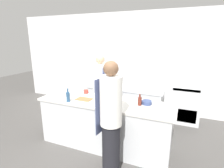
{
  "coord_description": "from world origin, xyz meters",
  "views": [
    {
      "loc": [
        1.31,
        -2.81,
        2.06
      ],
      "look_at": [
        0.0,
        0.35,
        1.17
      ],
      "focal_mm": 28.0,
      "sensor_mm": 36.0,
      "label": 1
    }
  ],
  "objects_px": {
    "bowl_prep_small": "(68,94)",
    "bowl_ceramic_blue": "(147,102)",
    "oven_range": "(185,103)",
    "bottle_cooking_oil": "(106,102)",
    "chef_at_stove": "(101,92)",
    "chef_at_prep_near": "(111,119)",
    "bottle_wine": "(68,97)",
    "bottle_vinegar": "(140,101)",
    "bottle_olive_oil": "(101,99)",
    "cup": "(86,92)",
    "bowl_mixing_large": "(100,95)"
  },
  "relations": [
    {
      "from": "bottle_olive_oil",
      "to": "bottle_wine",
      "type": "distance_m",
      "value": 0.62
    },
    {
      "from": "bottle_vinegar",
      "to": "bottle_wine",
      "type": "bearing_deg",
      "value": -165.18
    },
    {
      "from": "bottle_vinegar",
      "to": "bowl_prep_small",
      "type": "distance_m",
      "value": 1.5
    },
    {
      "from": "bottle_vinegar",
      "to": "bowl_ceramic_blue",
      "type": "relative_size",
      "value": 1.1
    },
    {
      "from": "bowl_mixing_large",
      "to": "bowl_prep_small",
      "type": "relative_size",
      "value": 0.87
    },
    {
      "from": "bottle_olive_oil",
      "to": "bottle_cooking_oil",
      "type": "bearing_deg",
      "value": -35.91
    },
    {
      "from": "bottle_vinegar",
      "to": "bottle_cooking_oil",
      "type": "xyz_separation_m",
      "value": [
        -0.51,
        -0.32,
        0.01
      ]
    },
    {
      "from": "bowl_prep_small",
      "to": "bowl_ceramic_blue",
      "type": "xyz_separation_m",
      "value": [
        1.6,
        0.13,
        -0.01
      ]
    },
    {
      "from": "bottle_cooking_oil",
      "to": "bowl_prep_small",
      "type": "xyz_separation_m",
      "value": [
        -0.98,
        0.28,
        -0.05
      ]
    },
    {
      "from": "bottle_olive_oil",
      "to": "chef_at_prep_near",
      "type": "bearing_deg",
      "value": -49.09
    },
    {
      "from": "bottle_olive_oil",
      "to": "oven_range",
      "type": "bearing_deg",
      "value": 53.43
    },
    {
      "from": "bowl_prep_small",
      "to": "cup",
      "type": "xyz_separation_m",
      "value": [
        0.27,
        0.27,
        -0.0
      ]
    },
    {
      "from": "bottle_cooking_oil",
      "to": "bowl_prep_small",
      "type": "relative_size",
      "value": 0.84
    },
    {
      "from": "chef_at_prep_near",
      "to": "bottle_wine",
      "type": "height_order",
      "value": "chef_at_prep_near"
    },
    {
      "from": "bowl_prep_small",
      "to": "bowl_ceramic_blue",
      "type": "distance_m",
      "value": 1.61
    },
    {
      "from": "chef_at_stove",
      "to": "cup",
      "type": "bearing_deg",
      "value": -13.69
    },
    {
      "from": "chef_at_stove",
      "to": "bottle_vinegar",
      "type": "xyz_separation_m",
      "value": [
        1.06,
        -0.61,
        0.14
      ]
    },
    {
      "from": "bowl_ceramic_blue",
      "to": "cup",
      "type": "xyz_separation_m",
      "value": [
        -1.33,
        0.14,
        0.01
      ]
    },
    {
      "from": "oven_range",
      "to": "bottle_cooking_oil",
      "type": "relative_size",
      "value": 4.2
    },
    {
      "from": "bottle_olive_oil",
      "to": "bowl_ceramic_blue",
      "type": "height_order",
      "value": "bottle_olive_oil"
    },
    {
      "from": "bowl_ceramic_blue",
      "to": "cup",
      "type": "relative_size",
      "value": 1.86
    },
    {
      "from": "chef_at_prep_near",
      "to": "bowl_prep_small",
      "type": "relative_size",
      "value": 6.61
    },
    {
      "from": "chef_at_prep_near",
      "to": "bowl_mixing_large",
      "type": "xyz_separation_m",
      "value": [
        -0.56,
        0.78,
        0.06
      ]
    },
    {
      "from": "bottle_vinegar",
      "to": "bowl_prep_small",
      "type": "bearing_deg",
      "value": -178.59
    },
    {
      "from": "chef_at_stove",
      "to": "bowl_ceramic_blue",
      "type": "distance_m",
      "value": 1.28
    },
    {
      "from": "chef_at_prep_near",
      "to": "cup",
      "type": "bearing_deg",
      "value": 55.83
    },
    {
      "from": "bowl_ceramic_blue",
      "to": "cup",
      "type": "bearing_deg",
      "value": 174.06
    },
    {
      "from": "bowl_prep_small",
      "to": "chef_at_stove",
      "type": "bearing_deg",
      "value": 55.97
    },
    {
      "from": "oven_range",
      "to": "bottle_olive_oil",
      "type": "height_order",
      "value": "bottle_olive_oil"
    },
    {
      "from": "bottle_vinegar",
      "to": "bottle_wine",
      "type": "relative_size",
      "value": 0.79
    },
    {
      "from": "bottle_vinegar",
      "to": "bottle_cooking_oil",
      "type": "relative_size",
      "value": 0.9
    },
    {
      "from": "bowl_ceramic_blue",
      "to": "bottle_vinegar",
      "type": "bearing_deg",
      "value": -138.16
    },
    {
      "from": "bottle_wine",
      "to": "cup",
      "type": "relative_size",
      "value": 2.6
    },
    {
      "from": "oven_range",
      "to": "bowl_ceramic_blue",
      "type": "relative_size",
      "value": 5.17
    },
    {
      "from": "bottle_olive_oil",
      "to": "bottle_vinegar",
      "type": "height_order",
      "value": "bottle_olive_oil"
    },
    {
      "from": "chef_at_stove",
      "to": "bottle_vinegar",
      "type": "distance_m",
      "value": 1.23
    },
    {
      "from": "bottle_olive_oil",
      "to": "bottle_wine",
      "type": "xyz_separation_m",
      "value": [
        -0.61,
        -0.12,
        -0.0
      ]
    },
    {
      "from": "bottle_cooking_oil",
      "to": "bowl_mixing_large",
      "type": "height_order",
      "value": "bottle_cooking_oil"
    },
    {
      "from": "chef_at_prep_near",
      "to": "bottle_olive_oil",
      "type": "height_order",
      "value": "chef_at_prep_near"
    },
    {
      "from": "oven_range",
      "to": "bowl_ceramic_blue",
      "type": "bearing_deg",
      "value": -112.34
    },
    {
      "from": "cup",
      "to": "bottle_olive_oil",
      "type": "bearing_deg",
      "value": -38.18
    },
    {
      "from": "bottle_wine",
      "to": "bottle_cooking_oil",
      "type": "distance_m",
      "value": 0.75
    },
    {
      "from": "chef_at_prep_near",
      "to": "bottle_cooking_oil",
      "type": "height_order",
      "value": "chef_at_prep_near"
    },
    {
      "from": "bottle_vinegar",
      "to": "bottle_wine",
      "type": "height_order",
      "value": "bottle_wine"
    },
    {
      "from": "chef_at_stove",
      "to": "bowl_prep_small",
      "type": "relative_size",
      "value": 6.42
    },
    {
      "from": "chef_at_prep_near",
      "to": "bowl_prep_small",
      "type": "xyz_separation_m",
      "value": [
        -1.22,
        0.62,
        0.07
      ]
    },
    {
      "from": "oven_range",
      "to": "bottle_cooking_oil",
      "type": "height_order",
      "value": "bottle_cooking_oil"
    },
    {
      "from": "chef_at_stove",
      "to": "cup",
      "type": "xyz_separation_m",
      "value": [
        -0.17,
        -0.38,
        0.1
      ]
    },
    {
      "from": "bottle_vinegar",
      "to": "chef_at_prep_near",
      "type": "bearing_deg",
      "value": -112.7
    },
    {
      "from": "chef_at_stove",
      "to": "bottle_wine",
      "type": "height_order",
      "value": "chef_at_stove"
    }
  ]
}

